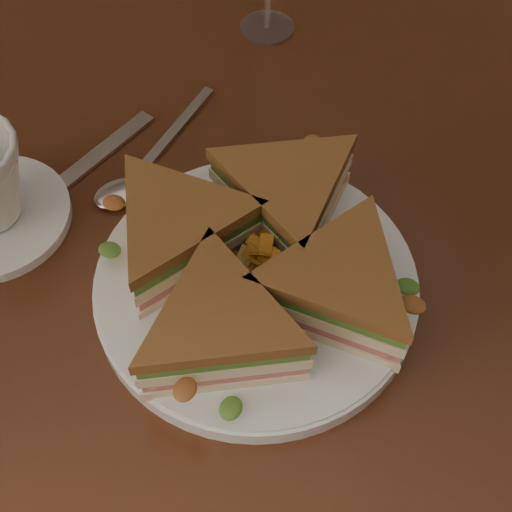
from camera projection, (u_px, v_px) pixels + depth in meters
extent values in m
plane|color=brown|center=(226.00, 473.00, 1.26)|extent=(6.00, 6.00, 0.00)
cube|color=#34160C|center=(199.00, 218.00, 0.66)|extent=(1.20, 0.80, 0.04)
cylinder|color=black|center=(391.00, 101.00, 1.29)|extent=(0.06, 0.06, 0.71)
cylinder|color=white|center=(256.00, 285.00, 0.58)|extent=(0.26, 0.26, 0.02)
cube|color=silver|center=(176.00, 130.00, 0.69)|extent=(0.12, 0.08, 0.00)
ellipsoid|color=silver|center=(119.00, 194.00, 0.64)|extent=(0.05, 0.03, 0.01)
cube|color=silver|center=(74.00, 175.00, 0.66)|extent=(0.19, 0.09, 0.00)
cylinder|color=white|center=(267.00, 28.00, 0.79)|extent=(0.06, 0.06, 0.00)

